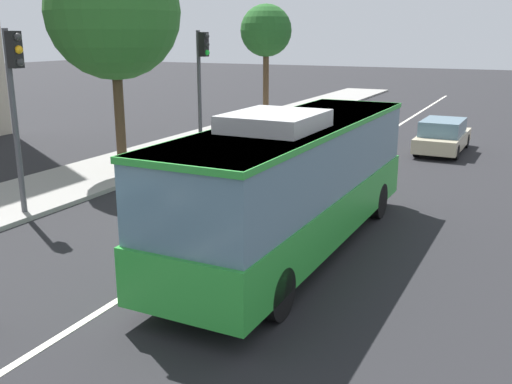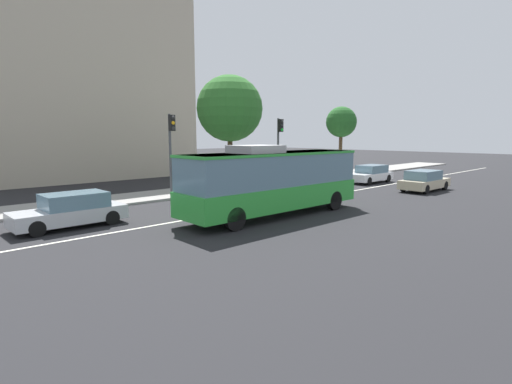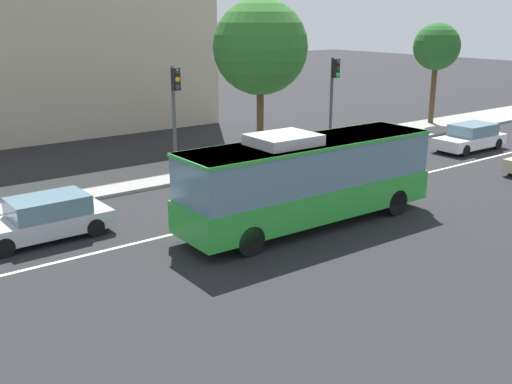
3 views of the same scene
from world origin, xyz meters
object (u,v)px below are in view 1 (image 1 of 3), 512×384
transit_bus (296,177)px  sedan_white (341,123)px  street_tree_kerbside_right (266,31)px  traffic_light_near_corner (202,72)px  traffic_light_mid_block (15,91)px  street_tree_kerbside_left (113,12)px  sedan_beige (443,136)px

transit_bus → sedan_white: (15.64, 3.86, -1.09)m
sedan_white → street_tree_kerbside_right: size_ratio=0.66×
sedan_white → traffic_light_near_corner: size_ratio=0.87×
traffic_light_mid_block → street_tree_kerbside_right: bearing=96.4°
transit_bus → street_tree_kerbside_right: 23.28m
street_tree_kerbside_right → transit_bus: bearing=-153.4°
sedan_white → street_tree_kerbside_left: bearing=-22.7°
transit_bus → sedan_beige: size_ratio=2.21×
sedan_beige → street_tree_kerbside_left: bearing=134.6°
transit_bus → traffic_light_mid_block: 8.07m
sedan_beige → traffic_light_mid_block: 17.69m
street_tree_kerbside_left → street_tree_kerbside_right: street_tree_kerbside_left is taller
sedan_beige → street_tree_kerbside_right: 14.12m
traffic_light_near_corner → street_tree_kerbside_left: street_tree_kerbside_left is taller
sedan_beige → traffic_light_mid_block: (-14.86, 9.17, 2.84)m
traffic_light_mid_block → street_tree_kerbside_right: (21.46, 2.47, 1.65)m
traffic_light_near_corner → street_tree_kerbside_left: 4.70m
traffic_light_mid_block → sedan_white: bearing=76.3°
sedan_beige → transit_bus: bearing=175.8°
sedan_white → street_tree_kerbside_right: street_tree_kerbside_right is taller
sedan_white → street_tree_kerbside_right: bearing=-126.7°
transit_bus → traffic_light_mid_block: bearing=97.3°
traffic_light_near_corner → street_tree_kerbside_right: size_ratio=0.76×
transit_bus → sedan_white: size_ratio=2.22×
transit_bus → sedan_beige: transit_bus is taller
sedan_beige → street_tree_kerbside_right: (6.61, 11.64, 4.49)m
traffic_light_near_corner → street_tree_kerbside_left: size_ratio=0.64×
sedan_white → street_tree_kerbside_right: 9.29m
transit_bus → traffic_light_mid_block: (-0.87, 7.83, 1.75)m
sedan_beige → street_tree_kerbside_left: (-9.48, 10.06, 5.05)m
sedan_beige → sedan_white: bearing=73.7°
traffic_light_near_corner → street_tree_kerbside_left: bearing=-100.7°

